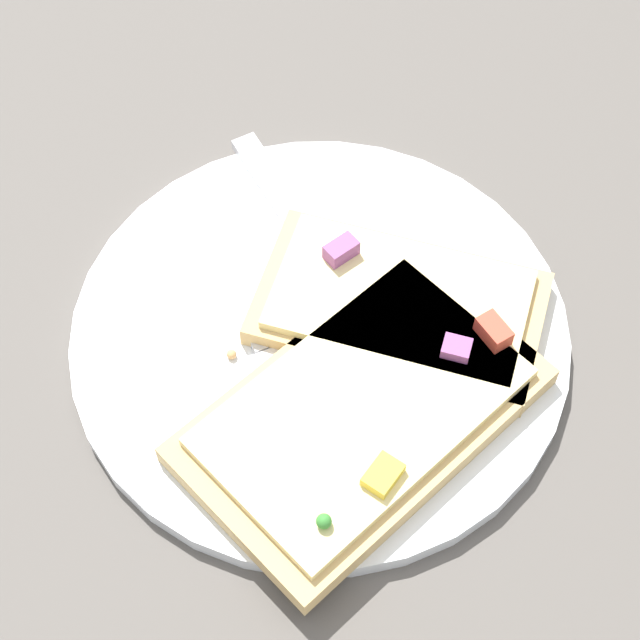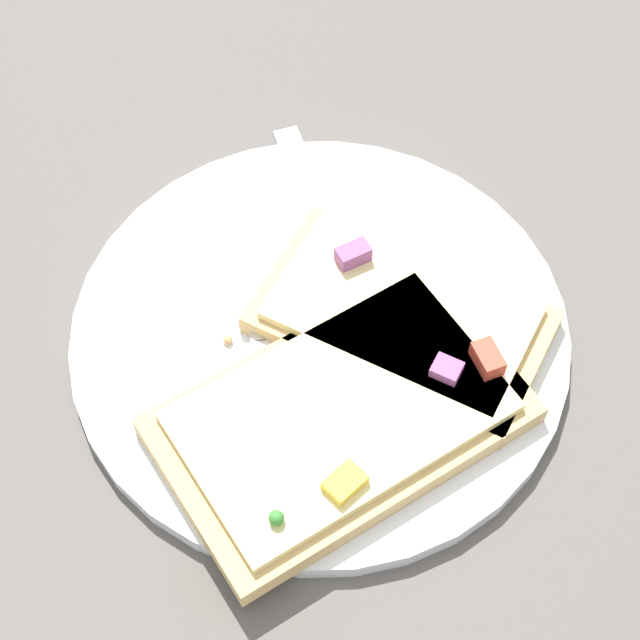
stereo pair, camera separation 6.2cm
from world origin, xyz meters
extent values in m
plane|color=#56514C|center=(0.00, 0.00, 0.00)|extent=(4.00, 4.00, 0.00)
cylinder|color=white|center=(0.00, 0.00, 0.01)|extent=(0.29, 0.29, 0.01)
cube|color=silver|center=(-0.07, 0.01, 0.01)|extent=(0.11, 0.09, 0.01)
cube|color=silver|center=(0.00, -0.04, 0.01)|extent=(0.06, 0.05, 0.01)
cube|color=silver|center=(0.02, -0.08, 0.01)|extent=(0.02, 0.02, 0.00)
cube|color=silver|center=(0.03, -0.07, 0.01)|extent=(0.02, 0.02, 0.00)
cube|color=silver|center=(0.03, -0.07, 0.01)|extent=(0.02, 0.02, 0.00)
cube|color=silver|center=(0.04, -0.06, 0.01)|extent=(0.02, 0.02, 0.00)
cube|color=silver|center=(-0.08, 0.08, 0.01)|extent=(0.08, 0.06, 0.01)
cube|color=silver|center=(0.01, 0.02, 0.01)|extent=(0.12, 0.09, 0.00)
cube|color=tan|center=(0.05, -0.04, 0.02)|extent=(0.18, 0.22, 0.01)
cube|color=beige|center=(0.05, -0.04, 0.03)|extent=(0.16, 0.20, 0.01)
sphere|color=#388433|center=(0.06, -0.11, 0.04)|extent=(0.01, 0.01, 0.01)
cube|color=yellow|center=(0.08, -0.08, 0.04)|extent=(0.02, 0.02, 0.01)
cube|color=tan|center=(0.04, 0.03, 0.02)|extent=(0.18, 0.12, 0.01)
cube|color=beige|center=(0.04, 0.03, 0.03)|extent=(0.16, 0.11, 0.01)
cube|color=#D14733|center=(0.09, 0.03, 0.04)|extent=(0.02, 0.02, 0.01)
cube|color=#934C8E|center=(-0.01, 0.04, 0.04)|extent=(0.02, 0.02, 0.01)
cube|color=#934C8E|center=(0.08, 0.01, 0.04)|extent=(0.02, 0.02, 0.01)
sphere|color=tan|center=(-0.04, -0.04, 0.01)|extent=(0.01, 0.01, 0.01)
sphere|color=tan|center=(0.08, -0.01, 0.02)|extent=(0.01, 0.01, 0.01)
sphere|color=tan|center=(0.12, 0.01, 0.01)|extent=(0.01, 0.01, 0.01)
sphere|color=tan|center=(0.00, -0.01, 0.01)|extent=(0.01, 0.01, 0.01)
camera|label=1|loc=(0.15, -0.30, 0.54)|focal=60.00mm
camera|label=2|loc=(0.20, -0.26, 0.54)|focal=60.00mm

